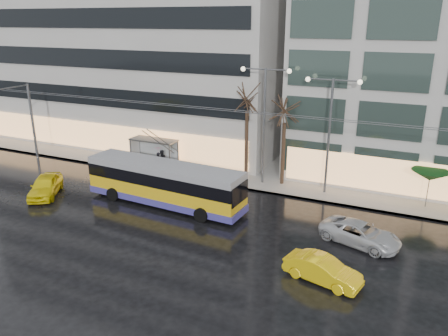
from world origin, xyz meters
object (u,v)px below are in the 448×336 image
Objects in this scene: bus_shelter at (152,146)px; street_lamp_near at (264,110)px; trolleybus at (165,185)px; taxi_a at (45,186)px.

street_lamp_near is (10.38, 0.11, 4.03)m from bus_shelter.
trolleybus is 8.62m from bus_shelter.
street_lamp_near is at bearing 2.08° from taxi_a.
taxi_a is (-13.95, -9.02, -5.23)m from street_lamp_near.
trolleybus is 9.35m from taxi_a.
street_lamp_near is 2.02× the size of taxi_a.
bus_shelter is 0.94× the size of taxi_a.
bus_shelter is at bearing -179.37° from street_lamp_near.
taxi_a is (-9.05, -2.26, -0.73)m from trolleybus.
taxi_a is at bearing -111.84° from bus_shelter.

